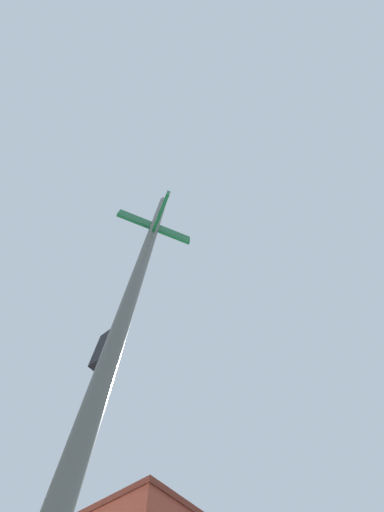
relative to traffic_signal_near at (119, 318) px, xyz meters
name	(u,v)px	position (x,y,z in m)	size (l,w,h in m)	color
traffic_signal_near	(119,318)	(0.00, 0.00, 0.00)	(1.94, 3.22, 6.12)	#474C47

